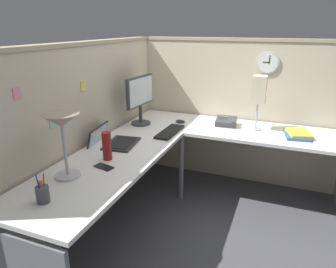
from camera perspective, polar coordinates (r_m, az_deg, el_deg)
ground_plane at (r=3.10m, az=4.26°, el=-13.78°), size 6.80×6.80×0.00m
cubicle_wall_back at (r=2.81m, az=-14.83°, el=0.03°), size 2.57×0.12×1.58m
cubicle_wall_right at (r=3.51m, az=13.04°, el=4.05°), size 0.12×2.37×1.58m
desk at (r=2.66m, az=4.64°, el=-4.20°), size 2.35×2.15×0.73m
monitor at (r=3.13m, az=-5.19°, el=6.97°), size 0.46×0.20×0.50m
laptop at (r=2.71m, az=-10.55°, el=-1.25°), size 0.39×0.42×0.22m
keyboard at (r=2.93m, az=0.34°, el=0.43°), size 0.43×0.15×0.02m
computer_mouse at (r=3.23m, az=2.30°, el=2.38°), size 0.06×0.10×0.03m
desk_lamp_dome at (r=2.08m, az=-19.17°, el=1.46°), size 0.24×0.24×0.44m
pen_cup at (r=1.94m, az=-22.32°, el=-10.30°), size 0.08×0.08×0.18m
cell_phone at (r=2.28m, az=-11.86°, el=-6.02°), size 0.10×0.16×0.01m
thermos_flask at (r=2.36m, az=-11.31°, el=-2.20°), size 0.07×0.07×0.22m
office_phone at (r=3.20m, az=10.88°, el=2.22°), size 0.20×0.22×0.11m
book_stack at (r=3.08m, az=23.02°, el=-0.03°), size 0.32×0.26×0.04m
desk_lamp_paper at (r=3.05m, az=16.61°, el=7.65°), size 0.13×0.13×0.53m
wall_clock at (r=3.33m, az=18.17°, el=12.43°), size 0.04×0.22×0.22m
pinned_note_leftmost at (r=2.62m, az=-15.52°, el=8.62°), size 0.06×0.00×0.09m
pinned_note_middle at (r=2.38m, az=-20.41°, el=2.04°), size 0.10×0.00×0.07m
pinned_note_rightmost at (r=2.13m, az=-26.28°, el=6.81°), size 0.06×0.00×0.07m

